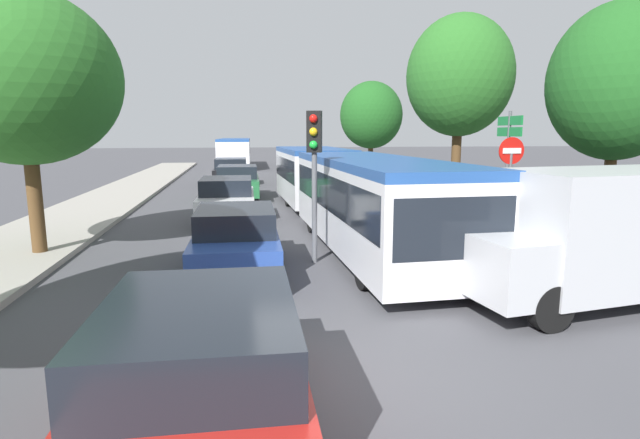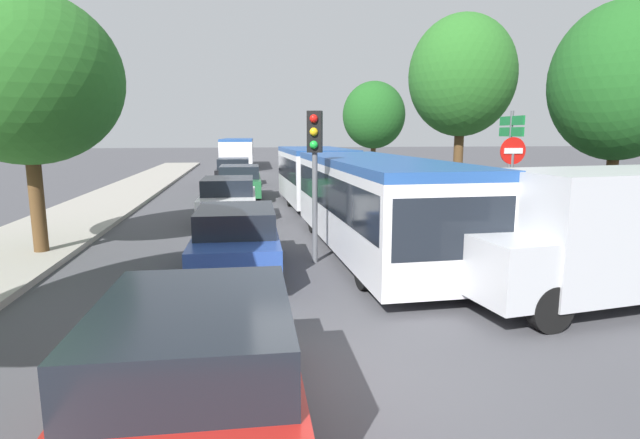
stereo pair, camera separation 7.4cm
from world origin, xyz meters
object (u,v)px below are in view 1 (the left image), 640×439
(city_bus_rear, at_px, (235,151))
(queued_car_white, at_px, (227,199))
(no_entry_sign, at_px, (510,174))
(tree_right_near, at_px, (622,86))
(tree_left_mid, at_px, (24,83))
(queued_car_red, at_px, (202,377))
(traffic_light, at_px, (314,152))
(queued_car_blue, at_px, (236,240))
(direction_sign_post, at_px, (508,145))
(queued_car_black, at_px, (231,172))
(articulated_bus, at_px, (341,185))
(tree_right_far, at_px, (371,117))
(tree_right_mid, at_px, (458,79))
(queued_car_green, at_px, (238,182))
(white_van, at_px, (607,232))

(city_bus_rear, bearing_deg, queued_car_white, -178.68)
(no_entry_sign, distance_m, tree_right_near, 3.29)
(city_bus_rear, bearing_deg, tree_right_near, -162.27)
(no_entry_sign, xyz_separation_m, tree_left_mid, (-11.71, 0.43, 2.16))
(queued_car_red, bearing_deg, traffic_light, -15.87)
(queued_car_blue, height_order, direction_sign_post, direction_sign_post)
(direction_sign_post, bearing_deg, queued_car_blue, 26.90)
(queued_car_black, relative_size, no_entry_sign, 1.56)
(tree_left_mid, bearing_deg, traffic_light, -13.36)
(tree_left_mid, bearing_deg, articulated_bus, 18.23)
(traffic_light, relative_size, direction_sign_post, 0.94)
(traffic_light, height_order, tree_right_far, tree_right_far)
(tree_right_near, bearing_deg, city_bus_rear, 106.09)
(queued_car_blue, distance_m, no_entry_sign, 7.37)
(queued_car_blue, distance_m, direction_sign_post, 9.59)
(queued_car_blue, bearing_deg, articulated_bus, -33.45)
(queued_car_black, relative_size, tree_right_mid, 0.58)
(queued_car_black, relative_size, tree_left_mid, 0.72)
(queued_car_green, relative_size, queued_car_black, 0.99)
(queued_car_red, distance_m, white_van, 7.37)
(queued_car_green, height_order, no_entry_sign, no_entry_sign)
(articulated_bus, xyz_separation_m, tree_right_near, (6.18, -3.87, 2.72))
(white_van, bearing_deg, queued_car_blue, -32.71)
(tree_right_near, relative_size, tree_right_far, 0.99)
(city_bus_rear, distance_m, queued_car_white, 27.56)
(direction_sign_post, bearing_deg, tree_left_mid, 9.66)
(city_bus_rear, relative_size, traffic_light, 3.38)
(queued_car_green, xyz_separation_m, tree_left_mid, (-4.65, -10.11, 3.28))
(traffic_light, bearing_deg, no_entry_sign, 118.38)
(queued_car_green, bearing_deg, white_van, -156.22)
(city_bus_rear, relative_size, white_van, 2.20)
(queued_car_blue, bearing_deg, white_van, -113.41)
(white_van, bearing_deg, queued_car_black, -80.83)
(articulated_bus, distance_m, tree_right_far, 17.18)
(articulated_bus, height_order, city_bus_rear, city_bus_rear)
(no_entry_sign, bearing_deg, tree_left_mid, -92.08)
(queued_car_green, height_order, direction_sign_post, direction_sign_post)
(queued_car_red, bearing_deg, queued_car_white, 1.29)
(queued_car_white, xyz_separation_m, tree_right_far, (8.80, 14.39, 3.20))
(tree_left_mid, relative_size, tree_right_far, 0.99)
(queued_car_green, bearing_deg, queued_car_black, 4.49)
(queued_car_red, xyz_separation_m, queued_car_white, (-0.04, 12.53, -0.01))
(queued_car_blue, xyz_separation_m, tree_right_near, (9.39, 0.79, 3.35))
(queued_car_green, relative_size, tree_left_mid, 0.72)
(queued_car_black, relative_size, tree_right_far, 0.72)
(city_bus_rear, distance_m, white_van, 37.43)
(queued_car_white, relative_size, direction_sign_post, 1.18)
(traffic_light, height_order, tree_right_near, tree_right_near)
(city_bus_rear, xyz_separation_m, queued_car_red, (-0.11, -40.07, -0.67))
(direction_sign_post, relative_size, tree_right_near, 0.59)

